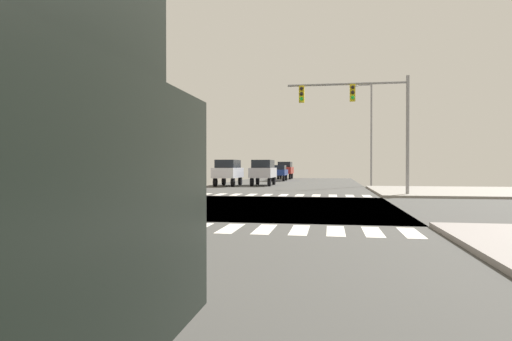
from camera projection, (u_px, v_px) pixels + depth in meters
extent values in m
cube|color=#444441|center=(239.00, 206.00, 20.18)|extent=(14.00, 90.00, 0.05)
cube|color=#444441|center=(239.00, 206.00, 20.18)|extent=(90.00, 12.00, 0.05)
cube|color=gray|center=(464.00, 191.00, 29.85)|extent=(12.00, 12.00, 0.14)
cube|color=gray|center=(107.00, 188.00, 34.18)|extent=(12.00, 12.00, 0.14)
cube|color=white|center=(14.00, 223.00, 13.94)|extent=(0.50, 2.00, 0.01)
cube|color=white|center=(43.00, 224.00, 13.77)|extent=(0.50, 2.00, 0.01)
cube|color=white|center=(72.00, 224.00, 13.61)|extent=(0.50, 2.00, 0.01)
cube|color=white|center=(102.00, 225.00, 13.44)|extent=(0.50, 2.00, 0.01)
cube|color=white|center=(133.00, 226.00, 13.27)|extent=(0.50, 2.00, 0.01)
cube|color=white|center=(165.00, 227.00, 13.11)|extent=(0.50, 2.00, 0.01)
cube|color=white|center=(197.00, 228.00, 12.94)|extent=(0.50, 2.00, 0.01)
cube|color=white|center=(230.00, 228.00, 12.77)|extent=(0.50, 2.00, 0.01)
cube|color=white|center=(265.00, 229.00, 12.61)|extent=(0.50, 2.00, 0.01)
cube|color=white|center=(300.00, 230.00, 12.44)|extent=(0.50, 2.00, 0.01)
cube|color=white|center=(336.00, 231.00, 12.28)|extent=(0.50, 2.00, 0.01)
cube|color=white|center=(373.00, 232.00, 12.11)|extent=(0.50, 2.00, 0.01)
cube|color=white|center=(411.00, 233.00, 11.94)|extent=(0.50, 2.00, 0.01)
cube|color=white|center=(160.00, 194.00, 28.50)|extent=(0.50, 2.00, 0.01)
cube|color=white|center=(175.00, 194.00, 28.34)|extent=(0.50, 2.00, 0.01)
cube|color=white|center=(190.00, 194.00, 28.17)|extent=(0.50, 2.00, 0.01)
cube|color=white|center=(205.00, 194.00, 28.00)|extent=(0.50, 2.00, 0.01)
cube|color=white|center=(220.00, 194.00, 27.84)|extent=(0.50, 2.00, 0.01)
cube|color=white|center=(236.00, 195.00, 27.67)|extent=(0.50, 2.00, 0.01)
cube|color=white|center=(251.00, 195.00, 27.50)|extent=(0.50, 2.00, 0.01)
cube|color=white|center=(267.00, 195.00, 27.34)|extent=(0.50, 2.00, 0.01)
cube|color=white|center=(283.00, 195.00, 27.17)|extent=(0.50, 2.00, 0.01)
cube|color=white|center=(300.00, 195.00, 27.00)|extent=(0.50, 2.00, 0.01)
cube|color=white|center=(316.00, 195.00, 26.84)|extent=(0.50, 2.00, 0.01)
cube|color=white|center=(333.00, 196.00, 26.67)|extent=(0.50, 2.00, 0.01)
cube|color=white|center=(350.00, 196.00, 26.50)|extent=(0.50, 2.00, 0.01)
cube|color=white|center=(367.00, 196.00, 26.34)|extent=(0.50, 2.00, 0.01)
cylinder|color=gray|center=(408.00, 136.00, 26.15)|extent=(0.20, 0.20, 7.16)
cylinder|color=gray|center=(347.00, 84.00, 26.71)|extent=(7.12, 0.14, 0.14)
cube|color=yellow|center=(352.00, 93.00, 26.65)|extent=(0.32, 0.40, 1.00)
sphere|color=black|center=(353.00, 87.00, 26.41)|extent=(0.22, 0.22, 0.22)
sphere|color=black|center=(353.00, 92.00, 26.41)|extent=(0.22, 0.22, 0.22)
sphere|color=green|center=(353.00, 97.00, 26.42)|extent=(0.22, 0.22, 0.22)
cube|color=yellow|center=(302.00, 94.00, 27.16)|extent=(0.32, 0.40, 1.00)
sphere|color=black|center=(301.00, 89.00, 26.92)|extent=(0.22, 0.22, 0.22)
sphere|color=black|center=(301.00, 94.00, 26.92)|extent=(0.22, 0.22, 0.22)
sphere|color=green|center=(301.00, 99.00, 26.93)|extent=(0.22, 0.22, 0.22)
cylinder|color=gray|center=(371.00, 135.00, 39.20)|extent=(0.16, 0.16, 9.09)
cylinder|color=gray|center=(363.00, 85.00, 39.27)|extent=(1.40, 0.10, 0.10)
ellipsoid|color=silver|center=(355.00, 86.00, 39.39)|extent=(0.60, 0.32, 0.20)
cube|color=#8C6851|center=(73.00, 157.00, 35.54)|extent=(10.08, 9.59, 4.99)
cube|color=#9D5A56|center=(73.00, 124.00, 35.51)|extent=(10.38, 9.89, 0.40)
cube|color=black|center=(127.00, 179.00, 30.73)|extent=(0.24, 2.20, 1.80)
cylinder|color=black|center=(284.00, 178.00, 51.38)|extent=(0.26, 0.68, 0.68)
cylinder|color=black|center=(271.00, 178.00, 51.62)|extent=(0.26, 0.68, 0.68)
cylinder|color=black|center=(286.00, 178.00, 54.27)|extent=(0.26, 0.68, 0.68)
cylinder|color=black|center=(274.00, 178.00, 54.51)|extent=(0.26, 0.68, 0.68)
cube|color=navy|center=(279.00, 172.00, 52.94)|extent=(1.80, 4.30, 0.66)
cube|color=black|center=(279.00, 167.00, 52.93)|extent=(1.55, 2.24, 0.54)
cylinder|color=black|center=(233.00, 182.00, 38.11)|extent=(0.26, 0.74, 0.74)
cylinder|color=black|center=(215.00, 182.00, 38.37)|extent=(0.26, 0.74, 0.74)
cylinder|color=black|center=(240.00, 181.00, 41.20)|extent=(0.26, 0.74, 0.74)
cylinder|color=black|center=(224.00, 181.00, 41.46)|extent=(0.26, 0.74, 0.74)
cube|color=silver|center=(228.00, 173.00, 39.78)|extent=(1.96, 4.60, 0.88)
cube|color=black|center=(228.00, 164.00, 39.77)|extent=(1.69, 3.22, 0.72)
cylinder|color=black|center=(269.00, 182.00, 38.94)|extent=(0.26, 0.74, 0.74)
cylinder|color=black|center=(252.00, 182.00, 39.20)|extent=(0.26, 0.74, 0.74)
cylinder|color=black|center=(274.00, 181.00, 42.02)|extent=(0.26, 0.74, 0.74)
cylinder|color=black|center=(258.00, 181.00, 42.28)|extent=(0.26, 0.74, 0.74)
cube|color=#B5B5C1|center=(263.00, 173.00, 40.60)|extent=(1.96, 4.60, 0.88)
cube|color=black|center=(263.00, 164.00, 40.59)|extent=(1.69, 3.22, 0.72)
cylinder|color=black|center=(290.00, 177.00, 58.60)|extent=(0.26, 0.74, 0.74)
cylinder|color=black|center=(278.00, 176.00, 58.86)|extent=(0.26, 0.74, 0.74)
cylinder|color=black|center=(292.00, 176.00, 61.68)|extent=(0.26, 0.74, 0.74)
cylinder|color=black|center=(281.00, 176.00, 61.94)|extent=(0.26, 0.74, 0.74)
cube|color=maroon|center=(285.00, 170.00, 60.26)|extent=(1.96, 4.60, 0.88)
cube|color=black|center=(285.00, 164.00, 60.25)|extent=(1.69, 3.22, 0.72)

